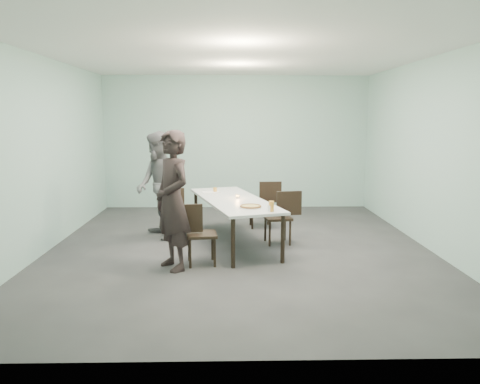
{
  "coord_description": "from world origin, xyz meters",
  "views": [
    {
      "loc": [
        -0.15,
        -7.23,
        2.06
      ],
      "look_at": [
        0.0,
        -0.56,
        1.0
      ],
      "focal_mm": 35.0,
      "sensor_mm": 36.0,
      "label": 1
    }
  ],
  "objects_px": {
    "chair_far_left": "(179,209)",
    "table": "(233,202)",
    "pizza": "(251,206)",
    "chair_near_left": "(196,230)",
    "side_plate": "(252,205)",
    "chair_far_right": "(265,201)",
    "diner_near": "(173,201)",
    "beer_glass": "(271,206)",
    "amber_tumbler": "(215,190)",
    "chair_near_right": "(282,213)",
    "diner_far": "(159,185)",
    "tealight": "(238,197)",
    "water_tumbler": "(270,208)"
  },
  "relations": [
    {
      "from": "chair_far_left",
      "to": "table",
      "type": "bearing_deg",
      "value": -38.12
    },
    {
      "from": "chair_far_left",
      "to": "pizza",
      "type": "xyz_separation_m",
      "value": [
        1.19,
        -1.17,
        0.27
      ]
    },
    {
      "from": "chair_near_left",
      "to": "side_plate",
      "type": "relative_size",
      "value": 4.83
    },
    {
      "from": "chair_far_right",
      "to": "diner_near",
      "type": "xyz_separation_m",
      "value": [
        -1.44,
        -2.46,
        0.45
      ]
    },
    {
      "from": "beer_glass",
      "to": "amber_tumbler",
      "type": "height_order",
      "value": "beer_glass"
    },
    {
      "from": "chair_far_right",
      "to": "beer_glass",
      "type": "xyz_separation_m",
      "value": [
        -0.07,
        -2.23,
        0.32
      ]
    },
    {
      "from": "table",
      "to": "side_plate",
      "type": "relative_size",
      "value": 15.26
    },
    {
      "from": "diner_near",
      "to": "chair_far_left",
      "type": "bearing_deg",
      "value": 149.91
    },
    {
      "from": "chair_near_left",
      "to": "amber_tumbler",
      "type": "relative_size",
      "value": 10.88
    },
    {
      "from": "chair_far_left",
      "to": "beer_glass",
      "type": "bearing_deg",
      "value": -59.31
    },
    {
      "from": "chair_near_right",
      "to": "pizza",
      "type": "height_order",
      "value": "chair_near_right"
    },
    {
      "from": "diner_near",
      "to": "diner_far",
      "type": "xyz_separation_m",
      "value": [
        -0.44,
        1.68,
        -0.03
      ]
    },
    {
      "from": "table",
      "to": "diner_far",
      "type": "height_order",
      "value": "diner_far"
    },
    {
      "from": "pizza",
      "to": "table",
      "type": "bearing_deg",
      "value": 108.09
    },
    {
      "from": "chair_far_right",
      "to": "chair_far_left",
      "type": "bearing_deg",
      "value": 23.68
    },
    {
      "from": "chair_near_left",
      "to": "tealight",
      "type": "relative_size",
      "value": 15.54
    },
    {
      "from": "tealight",
      "to": "beer_glass",
      "type": "bearing_deg",
      "value": -66.89
    },
    {
      "from": "table",
      "to": "diner_far",
      "type": "xyz_separation_m",
      "value": [
        -1.27,
        0.41,
        0.23
      ]
    },
    {
      "from": "chair_far_right",
      "to": "diner_far",
      "type": "height_order",
      "value": "diner_far"
    },
    {
      "from": "diner_near",
      "to": "chair_near_left",
      "type": "bearing_deg",
      "value": 87.38
    },
    {
      "from": "side_plate",
      "to": "beer_glass",
      "type": "relative_size",
      "value": 1.2
    },
    {
      "from": "beer_glass",
      "to": "amber_tumbler",
      "type": "relative_size",
      "value": 1.88
    },
    {
      "from": "side_plate",
      "to": "water_tumbler",
      "type": "relative_size",
      "value": 2.0
    },
    {
      "from": "diner_far",
      "to": "chair_far_left",
      "type": "bearing_deg",
      "value": 62.59
    },
    {
      "from": "chair_far_right",
      "to": "pizza",
      "type": "height_order",
      "value": "chair_far_right"
    },
    {
      "from": "chair_near_left",
      "to": "side_plate",
      "type": "height_order",
      "value": "chair_near_left"
    },
    {
      "from": "chair_far_right",
      "to": "diner_far",
      "type": "relative_size",
      "value": 0.47
    },
    {
      "from": "side_plate",
      "to": "diner_far",
      "type": "bearing_deg",
      "value": 148.2
    },
    {
      "from": "table",
      "to": "amber_tumbler",
      "type": "relative_size",
      "value": 34.35
    },
    {
      "from": "chair_near_right",
      "to": "side_plate",
      "type": "height_order",
      "value": "chair_near_right"
    },
    {
      "from": "water_tumbler",
      "to": "amber_tumbler",
      "type": "xyz_separation_m",
      "value": [
        -0.84,
        1.78,
        -0.01
      ]
    },
    {
      "from": "table",
      "to": "chair_far_left",
      "type": "height_order",
      "value": "chair_far_left"
    },
    {
      "from": "beer_glass",
      "to": "water_tumbler",
      "type": "distance_m",
      "value": 0.03
    },
    {
      "from": "diner_far",
      "to": "pizza",
      "type": "xyz_separation_m",
      "value": [
        1.52,
        -1.17,
        -0.15
      ]
    },
    {
      "from": "chair_near_right",
      "to": "water_tumbler",
      "type": "xyz_separation_m",
      "value": [
        -0.29,
        -1.05,
        0.29
      ]
    },
    {
      "from": "chair_near_right",
      "to": "amber_tumbler",
      "type": "distance_m",
      "value": 1.37
    },
    {
      "from": "chair_near_left",
      "to": "diner_near",
      "type": "height_order",
      "value": "diner_near"
    },
    {
      "from": "diner_near",
      "to": "water_tumbler",
      "type": "height_order",
      "value": "diner_near"
    },
    {
      "from": "side_plate",
      "to": "water_tumbler",
      "type": "distance_m",
      "value": 0.55
    },
    {
      "from": "chair_far_left",
      "to": "tealight",
      "type": "distance_m",
      "value": 1.11
    },
    {
      "from": "chair_near_right",
      "to": "diner_far",
      "type": "bearing_deg",
      "value": -18.51
    },
    {
      "from": "pizza",
      "to": "chair_near_right",
      "type": "bearing_deg",
      "value": 54.13
    },
    {
      "from": "chair_far_left",
      "to": "amber_tumbler",
      "type": "xyz_separation_m",
      "value": [
        0.62,
        0.33,
        0.29
      ]
    },
    {
      "from": "diner_far",
      "to": "beer_glass",
      "type": "height_order",
      "value": "diner_far"
    },
    {
      "from": "beer_glass",
      "to": "chair_far_left",
      "type": "bearing_deg",
      "value": 135.46
    },
    {
      "from": "chair_near_left",
      "to": "tealight",
      "type": "height_order",
      "value": "chair_near_left"
    },
    {
      "from": "chair_far_left",
      "to": "water_tumbler",
      "type": "bearing_deg",
      "value": -59.45
    },
    {
      "from": "diner_near",
      "to": "chair_near_right",
      "type": "bearing_deg",
      "value": 94.31
    },
    {
      "from": "diner_far",
      "to": "beer_glass",
      "type": "xyz_separation_m",
      "value": [
        1.8,
        -1.45,
        -0.1
      ]
    },
    {
      "from": "diner_near",
      "to": "pizza",
      "type": "relative_size",
      "value": 5.6
    }
  ]
}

